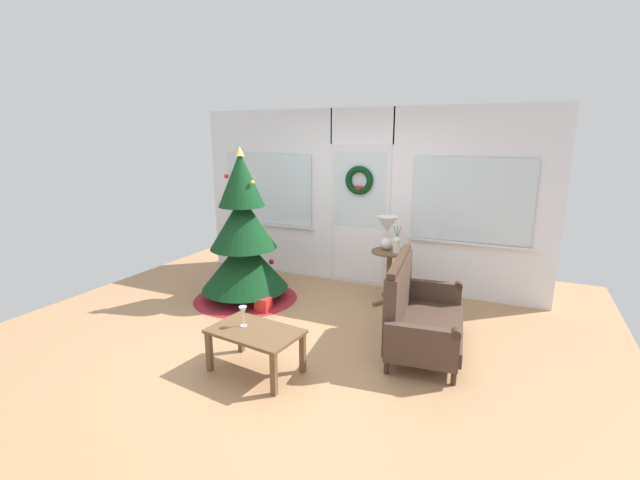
# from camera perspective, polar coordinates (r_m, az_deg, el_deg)

# --- Properties ---
(ground_plane) EXTENTS (6.76, 6.76, 0.00)m
(ground_plane) POSITION_cam_1_polar(r_m,az_deg,el_deg) (4.86, -3.32, -12.89)
(ground_plane) COLOR #AD7F56
(back_wall_with_door) EXTENTS (5.20, 0.19, 2.55)m
(back_wall_with_door) POSITION_cam_1_polar(r_m,az_deg,el_deg) (6.33, 5.40, 5.50)
(back_wall_with_door) COLOR white
(back_wall_with_door) RESTS_ON ground
(christmas_tree) EXTENTS (1.40, 1.40, 2.04)m
(christmas_tree) POSITION_cam_1_polar(r_m,az_deg,el_deg) (5.83, -10.03, -0.56)
(christmas_tree) COLOR #4C331E
(christmas_tree) RESTS_ON ground
(settee_sofa) EXTENTS (0.85, 1.45, 0.96)m
(settee_sofa) POSITION_cam_1_polar(r_m,az_deg,el_deg) (4.66, 12.61, -9.37)
(settee_sofa) COLOR #3D281C
(settee_sofa) RESTS_ON ground
(side_table) EXTENTS (0.50, 0.48, 0.71)m
(side_table) POSITION_cam_1_polar(r_m,az_deg,el_deg) (5.75, 9.12, -3.40)
(side_table) COLOR brown
(side_table) RESTS_ON ground
(table_lamp) EXTENTS (0.28, 0.28, 0.44)m
(table_lamp) POSITION_cam_1_polar(r_m,az_deg,el_deg) (5.68, 8.83, 1.52)
(table_lamp) COLOR silver
(table_lamp) RESTS_ON side_table
(flower_vase) EXTENTS (0.11, 0.10, 0.35)m
(flower_vase) POSITION_cam_1_polar(r_m,az_deg,el_deg) (5.59, 10.06, -0.50)
(flower_vase) COLOR beige
(flower_vase) RESTS_ON side_table
(coffee_table) EXTENTS (0.90, 0.62, 0.42)m
(coffee_table) POSITION_cam_1_polar(r_m,az_deg,el_deg) (4.15, -8.53, -12.43)
(coffee_table) COLOR brown
(coffee_table) RESTS_ON ground
(wine_glass) EXTENTS (0.08, 0.08, 0.20)m
(wine_glass) POSITION_cam_1_polar(r_m,az_deg,el_deg) (4.16, -10.12, -9.30)
(wine_glass) COLOR silver
(wine_glass) RESTS_ON coffee_table
(gift_box) EXTENTS (0.18, 0.16, 0.18)m
(gift_box) POSITION_cam_1_polar(r_m,az_deg,el_deg) (5.57, -7.48, -8.41)
(gift_box) COLOR red
(gift_box) RESTS_ON ground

